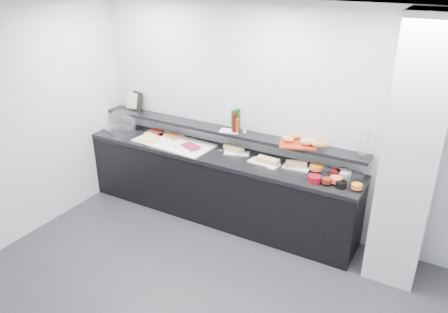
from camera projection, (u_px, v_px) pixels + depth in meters
The scene contains 56 objects.
back_wall at pixel (280, 120), 5.12m from camera, with size 5.00×0.02×2.70m, color silver.
ceiling at pixel (176, 19), 2.98m from camera, with size 5.00×5.00×0.00m, color white.
column at pixel (411, 157), 4.17m from camera, with size 0.50×0.50×2.70m, color silver.
buffet_cabinet at pixel (217, 187), 5.58m from camera, with size 3.60×0.60×0.85m, color black.
counter_top at pixel (216, 154), 5.39m from camera, with size 3.62×0.62×0.05m, color black.
wall_shelf at pixel (223, 131), 5.43m from camera, with size 3.60×0.25×0.04m, color black.
cloche_base at pixel (117, 129), 6.08m from camera, with size 0.47×0.31×0.04m, color #BABDC2.
cloche_dome at pixel (122, 122), 6.04m from camera, with size 0.41×0.27×0.34m, color white.
linen_runner at pixel (174, 143), 5.65m from camera, with size 1.05×0.49×0.01m, color white.
platter_meat_a at pixel (156, 134), 5.90m from camera, with size 0.28×0.18×0.01m, color white.
food_meat_a at pixel (156, 131), 5.94m from camera, with size 0.20×0.12×0.02m, color maroon.
platter_salmon at pixel (170, 135), 5.85m from camera, with size 0.31×0.21×0.01m, color silver.
food_salmon at pixel (172, 135), 5.80m from camera, with size 0.22×0.14×0.02m, color #C55228.
platter_cheese at pixel (147, 141), 5.68m from camera, with size 0.29×0.20×0.01m, color white.
food_cheese at pixel (148, 139), 5.69m from camera, with size 0.25×0.16×0.02m, color #E9D35A.
platter_meat_b at pixel (185, 148), 5.46m from camera, with size 0.27×0.18×0.01m, color white.
food_meat_b at pixel (191, 146), 5.46m from camera, with size 0.23×0.15×0.02m, color maroon.
sandwich_plate_left at pixel (237, 153), 5.35m from camera, with size 0.31×0.13×0.01m, color white.
sandwich_food_left at pixel (234, 149), 5.38m from camera, with size 0.26×0.10×0.06m, color tan.
tongs_left at pixel (225, 151), 5.38m from camera, with size 0.01×0.01×0.16m, color #ADAFB4.
sandwich_plate_mid at pixel (264, 163), 5.08m from camera, with size 0.37×0.16×0.01m, color white.
sandwich_food_mid at pixel (268, 161), 5.06m from camera, with size 0.27×0.10×0.06m, color tan.
tongs_mid at pixel (261, 165), 5.01m from camera, with size 0.01×0.01×0.16m, color silver.
sandwich_plate_right at pixel (296, 168), 4.97m from camera, with size 0.30×0.13×0.01m, color white.
sandwich_food_right at pixel (296, 164), 4.98m from camera, with size 0.24×0.09×0.06m, color tan.
tongs_right at pixel (289, 167), 4.96m from camera, with size 0.01×0.01×0.16m, color #A9ABB0.
bowl_glass_fruit at pixel (327, 170), 4.86m from camera, with size 0.15×0.15×0.07m, color white.
fill_glass_fruit at pixel (317, 167), 4.90m from camera, with size 0.15×0.15×0.05m, color orange.
bowl_black_jam at pixel (344, 173), 4.80m from camera, with size 0.14×0.14×0.07m, color black.
fill_black_jam at pixel (335, 173), 4.77m from camera, with size 0.11×0.11×0.05m, color #530B0D.
bowl_glass_cream at pixel (355, 176), 4.71m from camera, with size 0.19×0.19×0.07m, color white.
fill_glass_cream at pixel (344, 173), 4.76m from camera, with size 0.15×0.15×0.05m, color silver.
bowl_red_jam at pixel (315, 179), 4.66m from camera, with size 0.14×0.14×0.07m, color maroon.
fill_red_jam at pixel (327, 181), 4.60m from camera, with size 0.10×0.10×0.05m, color #611C0D.
bowl_glass_salmon at pixel (342, 181), 4.61m from camera, with size 0.16×0.16×0.07m, color silver.
fill_glass_salmon at pixel (336, 180), 4.62m from camera, with size 0.14×0.14×0.05m, color #E66438.
bowl_black_fruit at pixel (341, 184), 4.54m from camera, with size 0.11×0.11×0.07m, color black.
fill_black_fruit at pixel (357, 186), 4.48m from camera, with size 0.11×0.11×0.05m, color orange.
framed_print at pixel (137, 101), 6.06m from camera, with size 0.22×0.02×0.26m, color black.
print_art at pixel (133, 101), 6.07m from camera, with size 0.20×0.00×0.22m, color #C6AA8F.
condiment_tray at pixel (230, 131), 5.35m from camera, with size 0.24×0.15×0.01m, color white.
bottle_green_a at pixel (234, 121), 5.29m from camera, with size 0.06×0.06×0.26m, color #0F391A.
bottle_brown at pixel (234, 123), 5.25m from camera, with size 0.05×0.05×0.24m, color #38120A.
bottle_green_b at pixel (238, 120), 5.28m from camera, with size 0.07×0.07×0.28m, color #103B17.
bottle_hot at pixel (237, 125), 5.25m from camera, with size 0.05×0.05×0.18m, color #AC360C.
shaker_salt at pixel (245, 130), 5.25m from camera, with size 0.04×0.04×0.07m, color white.
shaker_pepper at pixel (244, 130), 5.25m from camera, with size 0.04×0.04×0.07m, color silver.
bread_tray at pixel (298, 144), 4.95m from camera, with size 0.41×0.29×0.02m, color #9F2A11.
bread_roll_nw at pixel (294, 136), 5.05m from camera, with size 0.14×0.09×0.08m, color #CA7E4D.
bread_roll_ne at pixel (312, 141), 4.91m from camera, with size 0.15×0.10×0.08m, color #AF7143.
bread_roll_sw at pixel (288, 139), 4.97m from camera, with size 0.15×0.09×0.08m, color tan.
bread_roll_s at pixel (306, 142), 4.88m from camera, with size 0.14×0.09×0.08m, color tan.
bread_roll_se at pixel (323, 145), 4.81m from camera, with size 0.12×0.08×0.08m, color #B37C44.
bread_roll_midw at pixel (308, 141), 4.90m from camera, with size 0.15×0.10×0.08m, color #D89052.
bread_roll_mide at pixel (318, 144), 4.82m from camera, with size 0.14×0.09×0.08m, color #B97446.
carafe at pixel (364, 144), 4.59m from camera, with size 0.10×0.10×0.30m, color silver.
Camera 1 is at (1.82, -2.54, 3.06)m, focal length 35.00 mm.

